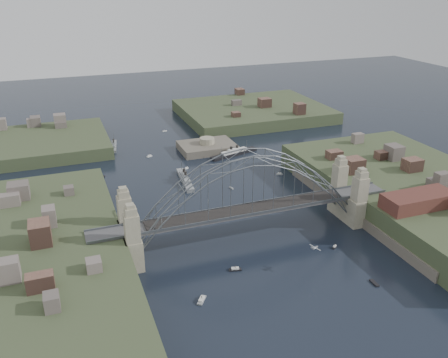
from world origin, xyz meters
TOP-DOWN VIEW (x-y plane):
  - ground at (0.00, 0.00)m, footprint 500.00×500.00m
  - bridge at (0.00, 0.00)m, footprint 84.00×13.80m
  - shore_west at (-57.32, 0.00)m, footprint 50.50×90.00m
  - shore_east at (57.32, 0.00)m, footprint 50.50×90.00m
  - headland_nw at (-55.00, 95.00)m, footprint 60.00×45.00m
  - headland_ne at (50.00, 110.00)m, footprint 70.00×55.00m
  - fort_island at (12.00, 70.00)m, footprint 22.00×16.00m
  - wharf_shed at (44.00, -14.00)m, footprint 20.00×8.00m
  - finger_pier at (39.00, -28.00)m, footprint 4.00×22.00m
  - naval_cruiser_near at (-5.36, 42.29)m, footprint 4.19×19.47m
  - naval_cruiser_far at (-23.17, 86.99)m, footprint 4.12×13.96m
  - ocean_liner at (20.34, 61.13)m, footprint 21.28×8.90m
  - aeroplane at (8.74, -20.13)m, footprint 1.96×3.44m
  - small_boat_a at (-13.86, 16.12)m, footprint 1.59×2.26m
  - small_boat_b at (7.61, 31.34)m, footprint 1.06×2.01m
  - small_boat_c at (-8.92, -13.69)m, footprint 3.19×1.71m
  - small_boat_d at (28.16, 36.52)m, footprint 2.24×1.39m
  - small_boat_e at (-32.07, 55.50)m, footprint 2.74×4.22m
  - small_boat_f at (-1.57, 53.52)m, footprint 1.66×1.20m
  - small_boat_g at (19.31, -29.98)m, footprint 0.99×2.81m
  - small_boat_h at (-11.69, 70.98)m, footprint 2.40×1.65m
  - small_boat_i at (34.62, 19.14)m, footprint 1.03×2.17m
  - small_boat_j at (-20.14, -22.07)m, footprint 2.87×3.35m
  - small_boat_k at (1.93, 101.26)m, footprint 2.16×1.11m
  - small_boat_l at (-37.28, 28.15)m, footprint 1.63×2.74m
  - small_boat_m at (19.31, -13.25)m, footprint 1.87×1.51m

SIDE VIEW (x-z plane):
  - fort_island at x=12.00m, z-range -5.04..4.36m
  - ground at x=0.00m, z-range 0.00..0.00m
  - small_boat_b at x=7.61m, z-range -0.08..0.38m
  - small_boat_g at x=19.31m, z-range -0.08..0.38m
  - small_boat_k at x=1.93m, z-range -0.08..0.38m
  - small_boat_l at x=-37.28m, z-range -0.08..0.38m
  - small_boat_j at x=-20.14m, z-range -0.43..0.99m
  - small_boat_c at x=-8.92m, z-range -0.43..0.99m
  - small_boat_h at x=-11.69m, z-range -0.43..1.00m
  - small_boat_d at x=28.16m, z-range -0.42..1.00m
  - small_boat_i at x=34.62m, z-range -0.42..1.00m
  - small_boat_m at x=19.31m, z-range -0.42..1.00m
  - small_boat_f at x=-1.57m, z-range -0.42..1.01m
  - headland_nw at x=-55.00m, z-range -4.00..5.00m
  - small_boat_e at x=-32.07m, z-range -0.59..1.79m
  - finger_pier at x=39.00m, z-range 0.00..1.40m
  - naval_cruiser_far at x=-23.17m, z-range -1.61..3.06m
  - headland_ne at x=50.00m, z-range -4.00..5.50m
  - ocean_liner at x=20.34m, z-range -1.81..3.43m
  - naval_cruiser_near at x=-5.36m, z-range -2.00..3.80m
  - small_boat_a at x=-13.86m, z-range -0.28..2.10m
  - shore_west at x=-57.32m, z-range -4.03..7.97m
  - shore_east at x=57.32m, z-range -4.03..7.97m
  - aeroplane at x=8.74m, z-range 6.01..6.52m
  - wharf_shed at x=44.00m, z-range 8.00..12.00m
  - bridge at x=0.00m, z-range 0.02..24.62m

